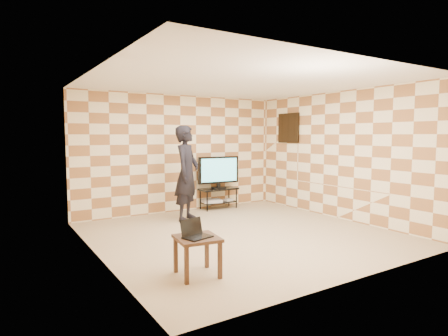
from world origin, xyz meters
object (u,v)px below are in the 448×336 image
at_px(person, 187,173).
at_px(tv, 219,171).
at_px(side_table, 197,244).
at_px(tv_stand, 219,194).

bearing_deg(person, tv, -12.73).
relative_size(side_table, person, 0.29).
bearing_deg(tv_stand, tv, -85.57).
distance_m(side_table, person, 3.22).
height_order(tv, side_table, tv).
bearing_deg(tv, tv_stand, 94.43).
relative_size(tv, side_table, 1.81).
distance_m(tv_stand, side_table, 4.35).
xyz_separation_m(tv, person, (-1.19, -0.68, 0.06)).
bearing_deg(tv, side_table, -124.88).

